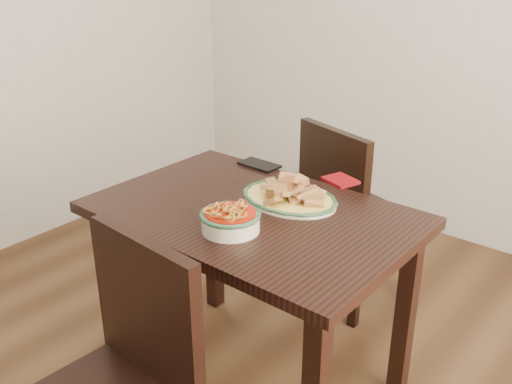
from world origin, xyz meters
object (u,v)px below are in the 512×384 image
Objects in this scene: fish_plate at (290,190)px; smartphone at (259,165)px; noodle_bowl at (230,218)px; chair_near at (121,377)px; dining_table at (252,238)px; chair_far at (349,208)px.

smartphone is (-0.31, 0.21, -0.04)m from fish_plate.
noodle_bowl reaches higher than smartphone.
fish_plate is (-0.01, 0.80, 0.30)m from chair_near.
chair_near is 5.25× the size of smartphone.
noodle_bowl is at bearing 96.67° from chair_near.
dining_table is at bearing -112.38° from fish_plate.
noodle_bowl is 1.17× the size of smartphone.
chair_near reaches higher than smartphone.
chair_far reaches higher than dining_table.
chair_far is at bearing 90.89° from dining_table.
smartphone is at bearing 72.43° from chair_far.
fish_plate is at bearing 67.62° from dining_table.
smartphone is (-0.32, 1.01, 0.26)m from chair_near.
dining_table is 1.24× the size of chair_near.
dining_table is 0.22m from fish_plate.
chair_far reaches higher than smartphone.
dining_table is at bearing 99.88° from chair_near.
fish_plate is 0.30m from noodle_bowl.
chair_far is 2.47× the size of fish_plate.
chair_far is 0.91m from noodle_bowl.
smartphone is at bearing 111.44° from chair_near.
dining_table is 1.24× the size of chair_far.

